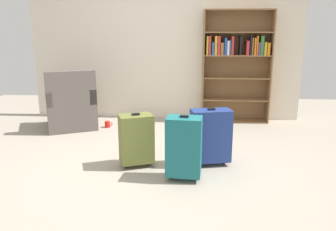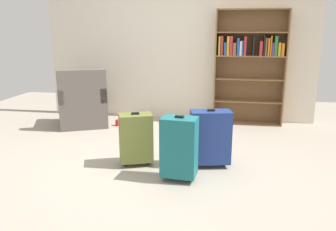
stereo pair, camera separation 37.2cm
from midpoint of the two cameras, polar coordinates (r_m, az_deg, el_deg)
name	(u,v)px [view 1 (the left image)]	position (r m, az deg, el deg)	size (l,w,h in m)	color
ground_plane	(150,165)	(3.84, -5.86, -8.30)	(7.73, 7.73, 0.00)	#9E9384
back_wall	(165,40)	(5.66, -2.43, 12.61)	(4.42, 0.10, 2.60)	beige
bookshelf	(236,62)	(5.50, 9.47, 8.93)	(1.07, 0.25, 1.77)	brown
armchair	(71,108)	(5.38, -17.92, 1.26)	(0.93, 0.93, 0.90)	#59514C
mug	(108,124)	(5.32, -12.12, -1.49)	(0.12, 0.08, 0.10)	red
suitcase_teal	(184,147)	(3.35, -0.49, -5.30)	(0.36, 0.26, 0.66)	#19666B
suitcase_olive	(136,139)	(3.72, -8.22, -3.94)	(0.42, 0.34, 0.60)	brown
suitcase_navy_blue	(211,136)	(3.72, 4.35, -3.44)	(0.47, 0.30, 0.65)	navy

